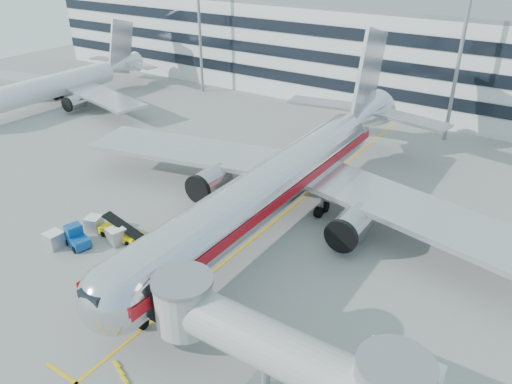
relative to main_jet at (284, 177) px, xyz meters
The scene contains 15 objects.
ground 12.46m from the main_jet, 90.00° to the right, with size 180.00×180.00×0.00m, color gray.
lead_in_line 4.57m from the main_jet, 90.00° to the right, with size 0.25×70.00×0.01m, color #F9B20D.
stop_bar 26.07m from the main_jet, 90.00° to the right, with size 6.00×0.25×0.01m, color #F9B20D.
main_jet is the anchor object (origin of this frame).
jet_bridge 23.18m from the main_jet, 58.30° to the right, with size 17.80×4.50×7.00m.
terminal 46.36m from the main_jet, 90.00° to the left, with size 150.00×24.25×15.60m.
light_mast_west 47.49m from the main_jet, 139.14° to the left, with size 2.40×1.20×25.45m.
light_mast_centre 33.08m from the main_jet, 75.20° to the left, with size 2.40×1.20×25.45m.
second_jet 51.50m from the main_jet, 167.58° to the left, with size 38.21×36.52×12.04m.
belt_loader 16.44m from the main_jet, 130.68° to the right, with size 4.61×1.81×2.19m.
baggage_tug 20.24m from the main_jet, 130.21° to the right, with size 2.90×2.21×1.95m.
cargo_container_left 22.17m from the main_jet, 130.93° to the right, with size 1.49×1.49×1.51m.
cargo_container_right 18.85m from the main_jet, 137.02° to the right, with size 1.77×1.77×1.50m.
cargo_container_front 16.80m from the main_jet, 127.98° to the right, with size 1.72×1.72×1.53m.
ramp_worker 13.70m from the main_jet, 112.80° to the right, with size 0.65×0.43×1.79m, color #B1FF1A.
Camera 1 is at (22.03, -26.43, 25.54)m, focal length 35.00 mm.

